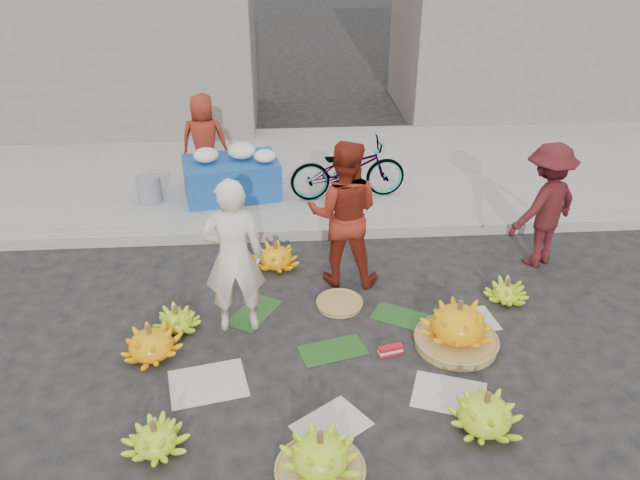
{
  "coord_description": "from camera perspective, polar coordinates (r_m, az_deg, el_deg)",
  "views": [
    {
      "loc": [
        -0.57,
        -5.09,
        3.96
      ],
      "look_at": [
        -0.16,
        0.82,
        0.7
      ],
      "focal_mm": 35.0,
      "sensor_mm": 36.0,
      "label": 1
    }
  ],
  "objects": [
    {
      "name": "grey_bucket",
      "position": [
        9.23,
        -15.33,
        4.49
      ],
      "size": [
        0.34,
        0.34,
        0.39
      ],
      "primitive_type": "cylinder",
      "color": "gray",
      "rests_on": "sidewalk"
    },
    {
      "name": "banana_bunch_7",
      "position": [
        7.57,
        -4.05,
        -1.47
      ],
      "size": [
        0.65,
        0.65,
        0.35
      ],
      "rotation": [
        0.0,
        0.0,
        0.22
      ],
      "color": "#FFAE0C",
      "rests_on": "ground"
    },
    {
      "name": "vendor_cream",
      "position": [
        6.23,
        -7.92,
        -1.56
      ],
      "size": [
        0.64,
        0.44,
        1.68
      ],
      "primitive_type": "imported",
      "rotation": [
        0.0,
        0.0,
        3.2
      ],
      "color": "#F2E3CB",
      "rests_on": "ground"
    },
    {
      "name": "banana_leaves",
      "position": [
        6.62,
        0.88,
        -7.87
      ],
      "size": [
        2.0,
        1.0,
        0.0
      ],
      "primitive_type": null,
      "color": "#194617",
      "rests_on": "ground"
    },
    {
      "name": "banana_bunch_5",
      "position": [
        7.25,
        16.7,
        -4.56
      ],
      "size": [
        0.46,
        0.46,
        0.28
      ],
      "rotation": [
        0.0,
        0.0,
        0.11
      ],
      "color": "#91CA1C",
      "rests_on": "ground"
    },
    {
      "name": "banana_bunch_2",
      "position": [
        5.05,
        0.01,
        -19.3
      ],
      "size": [
        0.69,
        0.69,
        0.47
      ],
      "rotation": [
        0.0,
        0.0,
        0.02
      ],
      "color": "#9D7A42",
      "rests_on": "ground"
    },
    {
      "name": "flower_table",
      "position": [
        9.14,
        -8.05,
        5.87
      ],
      "size": [
        1.46,
        1.07,
        0.77
      ],
      "rotation": [
        0.0,
        0.0,
        0.19
      ],
      "color": "#164292",
      "rests_on": "sidewalk"
    },
    {
      "name": "newspaper_scatter",
      "position": [
        5.86,
        2.71,
        -13.67
      ],
      "size": [
        3.2,
        1.8,
        0.0
      ],
      "primitive_type": null,
      "color": "beige",
      "rests_on": "ground"
    },
    {
      "name": "flower_vendor",
      "position": [
        9.42,
        -10.53,
        8.88
      ],
      "size": [
        0.72,
        0.5,
        1.4
      ],
      "primitive_type": "imported",
      "rotation": [
        0.0,
        0.0,
        3.06
      ],
      "color": "maroon",
      "rests_on": "sidewalk"
    },
    {
      "name": "bicycle",
      "position": [
        8.97,
        2.58,
        6.51
      ],
      "size": [
        0.73,
        1.71,
        0.87
      ],
      "primitive_type": "imported",
      "rotation": [
        0.0,
        0.0,
        1.66
      ],
      "color": "gray",
      "rests_on": "sidewalk"
    },
    {
      "name": "incense_stack",
      "position": [
        6.26,
        6.45,
        -9.99
      ],
      "size": [
        0.25,
        0.13,
        0.1
      ],
      "primitive_type": "cube",
      "rotation": [
        0.0,
        0.0,
        0.25
      ],
      "color": "red",
      "rests_on": "ground"
    },
    {
      "name": "vendor_red",
      "position": [
        6.97,
        2.19,
        2.4
      ],
      "size": [
        0.94,
        0.79,
        1.72
      ],
      "primitive_type": "imported",
      "rotation": [
        0.0,
        0.0,
        2.96
      ],
      "color": "maroon",
      "rests_on": "ground"
    },
    {
      "name": "banana_bunch_6",
      "position": [
        6.67,
        -12.97,
        -7.16
      ],
      "size": [
        0.49,
        0.49,
        0.29
      ],
      "rotation": [
        0.0,
        0.0,
        -0.13
      ],
      "color": "#91CA1C",
      "rests_on": "ground"
    },
    {
      "name": "man_striped",
      "position": [
        7.83,
        19.89,
        2.97
      ],
      "size": [
        1.15,
        0.98,
        1.54
      ],
      "primitive_type": "imported",
      "rotation": [
        0.0,
        0.0,
        3.64
      ],
      "color": "maroon",
      "rests_on": "ground"
    },
    {
      "name": "sidewalk",
      "position": [
        10.18,
        -0.46,
        6.31
      ],
      "size": [
        40.0,
        4.0,
        0.12
      ],
      "primitive_type": "cube",
      "color": "gray",
      "rests_on": "ground"
    },
    {
      "name": "building_left",
      "position": [
        12.91,
        -20.41,
        18.43
      ],
      "size": [
        6.0,
        3.0,
        4.0
      ],
      "primitive_type": "cube",
      "color": "gray",
      "rests_on": "sidewalk"
    },
    {
      "name": "banana_bunch_0",
      "position": [
        6.35,
        -15.21,
        -9.08
      ],
      "size": [
        0.63,
        0.63,
        0.38
      ],
      "rotation": [
        0.0,
        0.0,
        -0.04
      ],
      "color": "#FFAE0C",
      "rests_on": "ground"
    },
    {
      "name": "banana_bunch_4",
      "position": [
        6.37,
        12.5,
        -7.68
      ],
      "size": [
        0.98,
        0.98,
        0.54
      ],
      "rotation": [
        0.0,
        0.0,
        0.43
      ],
      "color": "#9D7A42",
      "rests_on": "ground"
    },
    {
      "name": "banana_bunch_3",
      "position": [
        5.59,
        14.86,
        -15.01
      ],
      "size": [
        0.83,
        0.83,
        0.39
      ],
      "rotation": [
        0.0,
        0.0,
        0.41
      ],
      "color": "#91CA1C",
      "rests_on": "ground"
    },
    {
      "name": "banana_bunch_1",
      "position": [
        5.44,
        -14.83,
        -17.15
      ],
      "size": [
        0.55,
        0.55,
        0.31
      ],
      "rotation": [
        0.0,
        0.0,
        0.17
      ],
      "color": "#91CA1C",
      "rests_on": "ground"
    },
    {
      "name": "ground",
      "position": [
        6.47,
        1.92,
        -8.92
      ],
      "size": [
        80.0,
        80.0,
        0.0
      ],
      "primitive_type": "plane",
      "color": "black",
      "rests_on": "ground"
    },
    {
      "name": "basket_spare",
      "position": [
        6.91,
        1.79,
        -5.84
      ],
      "size": [
        0.59,
        0.59,
        0.06
      ],
      "primitive_type": "cylinder",
      "rotation": [
        0.0,
        0.0,
        0.22
      ],
      "color": "#9D7A42",
      "rests_on": "ground"
    },
    {
      "name": "curb",
      "position": [
        8.28,
        0.44,
        0.84
      ],
      "size": [
        40.0,
        0.25,
        0.15
      ],
      "primitive_type": "cube",
      "color": "gray",
      "rests_on": "ground"
    }
  ]
}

